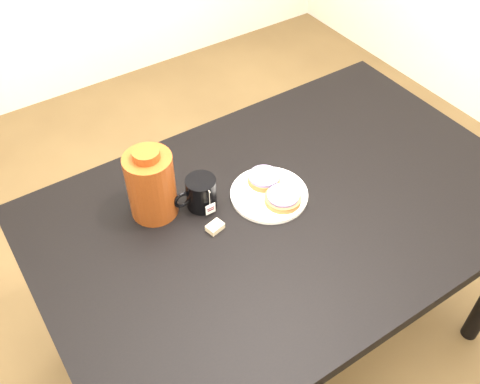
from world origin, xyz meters
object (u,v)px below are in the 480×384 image
(bagel_back, at_px, (264,179))
(bagel_package, at_px, (151,184))
(plate, at_px, (269,194))
(mug, at_px, (201,193))
(bagel_front, at_px, (283,198))
(table, at_px, (286,225))
(teabag_pouch, at_px, (215,227))

(bagel_back, relative_size, bagel_package, 0.57)
(plate, height_order, bagel_package, bagel_package)
(mug, distance_m, bagel_package, 0.14)
(bagel_back, relative_size, bagel_front, 0.85)
(mug, bearing_deg, bagel_package, 156.13)
(table, height_order, mug, mug)
(table, bearing_deg, bagel_back, 94.02)
(bagel_package, bearing_deg, plate, -23.50)
(table, distance_m, bagel_front, 0.11)
(plate, bearing_deg, bagel_front, -75.48)
(mug, bearing_deg, table, -33.36)
(bagel_back, distance_m, mug, 0.20)
(bagel_front, height_order, bagel_package, bagel_package)
(table, relative_size, bagel_front, 9.59)
(bagel_front, distance_m, teabag_pouch, 0.21)
(bagel_package, bearing_deg, bagel_front, -29.71)
(table, height_order, teabag_pouch, teabag_pouch)
(bagel_front, relative_size, teabag_pouch, 3.24)
(plate, xyz_separation_m, bagel_back, (0.01, 0.05, 0.02))
(mug, bearing_deg, teabag_pouch, -98.05)
(teabag_pouch, bearing_deg, bagel_package, 124.13)
(table, distance_m, teabag_pouch, 0.24)
(plate, relative_size, bagel_front, 1.52)
(bagel_package, bearing_deg, teabag_pouch, -55.87)
(plate, distance_m, mug, 0.20)
(bagel_back, height_order, teabag_pouch, bagel_back)
(bagel_back, distance_m, bagel_package, 0.33)
(bagel_back, xyz_separation_m, mug, (-0.19, 0.03, 0.02))
(table, bearing_deg, bagel_front, 126.12)
(teabag_pouch, bearing_deg, plate, 6.55)
(mug, xyz_separation_m, bagel_package, (-0.12, 0.05, 0.05))
(table, xyz_separation_m, plate, (-0.02, 0.06, 0.09))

